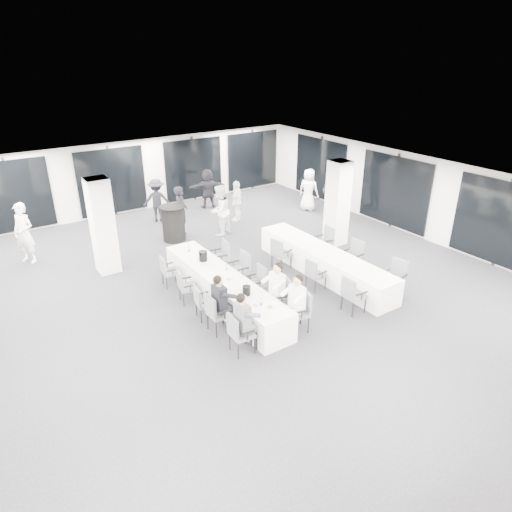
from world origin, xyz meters
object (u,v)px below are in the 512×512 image
(chair_main_left_fourth, at_px, (185,285))
(chair_side_right_mid, at_px, (354,254))
(chair_main_left_near, at_px, (238,332))
(standing_guest_d, at_px, (237,198))
(chair_side_right_near, at_px, (396,275))
(chair_main_right_near, at_px, (301,309))
(chair_main_right_fourth, at_px, (241,267))
(chair_main_right_second, at_px, (281,294))
(chair_main_left_far, at_px, (168,270))
(standing_guest_a, at_px, (181,208))
(chair_side_right_far, at_px, (325,240))
(chair_main_left_mid, at_px, (202,301))
(standing_guest_b, at_px, (220,207))
(chair_side_left_mid, at_px, (314,273))
(standing_guest_e, at_px, (309,187))
(ice_bucket_near, at_px, (246,290))
(standing_guest_h, at_px, (332,191))
(chair_main_right_mid, at_px, (258,281))
(chair_main_right_far, at_px, (221,255))
(standing_guest_g, at_px, (23,229))
(standing_guest_f, at_px, (208,186))
(ice_bucket_far, at_px, (203,256))
(cocktail_table, at_px, (173,223))
(standing_guest_c, at_px, (157,197))
(banquet_table_side, at_px, (324,263))
(chair_side_left_far, at_px, (280,252))
(banquet_table_main, at_px, (223,289))
(chair_side_left_near, at_px, (352,293))
(chair_main_left_second, at_px, (216,311))

(chair_main_left_fourth, bearing_deg, chair_side_right_mid, 87.57)
(chair_main_left_near, bearing_deg, standing_guest_d, 152.09)
(chair_side_right_near, bearing_deg, chair_main_right_near, 78.31)
(chair_main_left_fourth, distance_m, chair_main_right_fourth, 1.67)
(chair_main_right_second, height_order, chair_side_right_mid, chair_main_right_second)
(chair_main_left_far, distance_m, standing_guest_a, 3.79)
(chair_side_right_far, bearing_deg, standing_guest_a, 43.50)
(chair_main_left_mid, xyz_separation_m, standing_guest_a, (1.97, 5.22, 0.51))
(chair_side_right_near, distance_m, chair_side_right_far, 2.80)
(chair_main_right_near, bearing_deg, standing_guest_b, 1.50)
(chair_main_left_mid, relative_size, chair_side_left_mid, 0.98)
(standing_guest_e, bearing_deg, ice_bucket_near, 104.19)
(chair_main_left_near, distance_m, standing_guest_h, 9.26)
(chair_main_right_mid, height_order, standing_guest_d, standing_guest_d)
(chair_main_right_far, relative_size, standing_guest_g, 0.46)
(standing_guest_d, xyz_separation_m, standing_guest_g, (-7.25, 0.50, 0.18))
(chair_main_right_far, xyz_separation_m, standing_guest_a, (0.31, 3.27, 0.45))
(chair_side_right_far, bearing_deg, standing_guest_f, 14.72)
(chair_main_right_near, relative_size, standing_guest_g, 0.46)
(chair_main_right_fourth, relative_size, ice_bucket_far, 3.74)
(cocktail_table, relative_size, standing_guest_c, 0.65)
(chair_main_right_near, height_order, chair_main_right_second, chair_main_right_second)
(standing_guest_d, relative_size, ice_bucket_near, 7.87)
(chair_main_left_far, height_order, standing_guest_a, standing_guest_a)
(banquet_table_side, distance_m, chair_main_right_mid, 2.37)
(chair_side_right_mid, bearing_deg, chair_side_right_near, 174.55)
(chair_main_left_fourth, height_order, chair_side_left_far, chair_side_left_far)
(standing_guest_b, relative_size, ice_bucket_far, 7.58)
(chair_main_left_mid, height_order, standing_guest_g, standing_guest_g)
(chair_main_left_fourth, xyz_separation_m, chair_side_right_near, (4.85, -2.70, 0.04))
(banquet_table_main, bearing_deg, chair_main_left_mid, -152.76)
(chair_main_left_far, distance_m, standing_guest_g, 4.88)
(chair_side_left_mid, bearing_deg, chair_side_left_far, 177.67)
(chair_main_left_near, xyz_separation_m, chair_side_left_mid, (3.20, 1.27, -0.04))
(banquet_table_main, xyz_separation_m, cocktail_table, (0.72, 4.56, 0.24))
(standing_guest_d, bearing_deg, chair_main_right_near, 30.61)
(standing_guest_c, relative_size, ice_bucket_far, 6.96)
(chair_main_right_mid, bearing_deg, chair_main_left_near, 139.27)
(chair_side_left_near, relative_size, chair_side_right_near, 1.01)
(chair_main_right_mid, bearing_deg, chair_main_right_second, -176.41)
(banquet_table_main, height_order, standing_guest_c, standing_guest_c)
(banquet_table_main, relative_size, chair_main_right_near, 5.10)
(chair_side_right_mid, height_order, standing_guest_f, standing_guest_f)
(cocktail_table, bearing_deg, standing_guest_d, 8.66)
(chair_main_left_fourth, height_order, ice_bucket_far, ice_bucket_far)
(banquet_table_side, height_order, chair_side_left_far, chair_side_left_far)
(banquet_table_side, height_order, ice_bucket_far, ice_bucket_far)
(banquet_table_main, bearing_deg, standing_guest_d, 54.75)
(chair_main_right_near, bearing_deg, chair_side_right_far, -35.05)
(chair_main_left_second, height_order, chair_main_right_second, chair_main_right_second)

